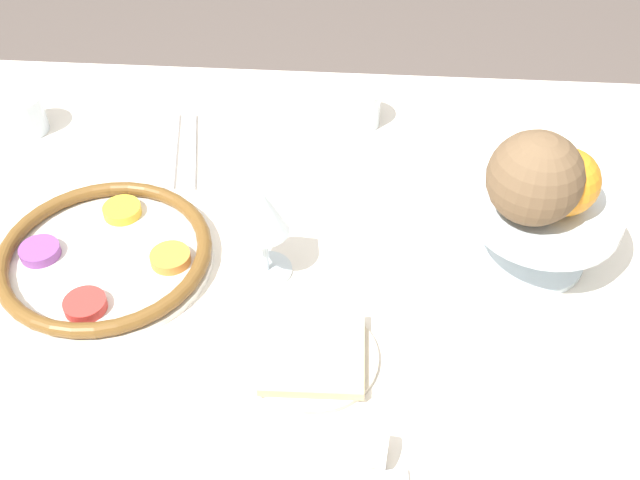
# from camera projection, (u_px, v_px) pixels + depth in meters

# --- Properties ---
(dining_table) EXTENTS (1.45, 0.92, 0.76)m
(dining_table) POSITION_uv_depth(u_px,v_px,m) (263.00, 406.00, 1.28)
(dining_table) COLOR silver
(dining_table) RESTS_ON ground_plane
(seder_plate) EXTENTS (0.28, 0.28, 0.03)m
(seder_plate) POSITION_uv_depth(u_px,v_px,m) (105.00, 256.00, 0.99)
(seder_plate) COLOR silver
(seder_plate) RESTS_ON dining_table
(wine_glass) EXTENTS (0.07, 0.07, 0.14)m
(wine_glass) POSITION_uv_depth(u_px,v_px,m) (262.00, 215.00, 0.92)
(wine_glass) COLOR silver
(wine_glass) RESTS_ON dining_table
(fruit_stand) EXTENTS (0.19, 0.19, 0.11)m
(fruit_stand) POSITION_uv_depth(u_px,v_px,m) (544.00, 215.00, 0.95)
(fruit_stand) COLOR silver
(fruit_stand) RESTS_ON dining_table
(orange_fruit) EXTENTS (0.08, 0.08, 0.08)m
(orange_fruit) POSITION_uv_depth(u_px,v_px,m) (565.00, 182.00, 0.89)
(orange_fruit) COLOR orange
(orange_fruit) RESTS_ON fruit_stand
(coconut) EXTENTS (0.11, 0.11, 0.11)m
(coconut) POSITION_uv_depth(u_px,v_px,m) (535.00, 178.00, 0.87)
(coconut) COLOR brown
(coconut) RESTS_ON fruit_stand
(bread_plate) EXTENTS (0.16, 0.16, 0.02)m
(bread_plate) POSITION_uv_depth(u_px,v_px,m) (313.00, 355.00, 0.88)
(bread_plate) COLOR beige
(bread_plate) RESTS_ON dining_table
(napkin_roll) EXTENTS (0.19, 0.06, 0.04)m
(napkin_roll) POSITION_uv_depth(u_px,v_px,m) (300.00, 438.00, 0.79)
(napkin_roll) COLOR white
(napkin_roll) RESTS_ON dining_table
(cup_near) EXTENTS (0.07, 0.07, 0.06)m
(cup_near) POSITION_uv_depth(u_px,v_px,m) (22.00, 114.00, 1.20)
(cup_near) COLOR silver
(cup_near) RESTS_ON dining_table
(cup_mid) EXTENTS (0.07, 0.07, 0.06)m
(cup_mid) POSITION_uv_depth(u_px,v_px,m) (358.00, 107.00, 1.21)
(cup_mid) COLOR silver
(cup_mid) RESTS_ON dining_table
(fork_left) EXTENTS (0.05, 0.19, 0.01)m
(fork_left) POSITION_uv_depth(u_px,v_px,m) (171.00, 149.00, 1.18)
(fork_left) COLOR silver
(fork_left) RESTS_ON dining_table
(fork_right) EXTENTS (0.05, 0.19, 0.01)m
(fork_right) POSITION_uv_depth(u_px,v_px,m) (189.00, 150.00, 1.17)
(fork_right) COLOR silver
(fork_right) RESTS_ON dining_table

